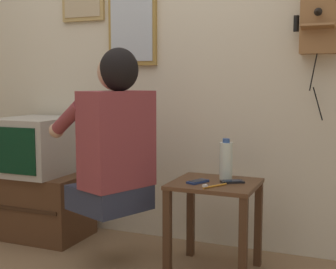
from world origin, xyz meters
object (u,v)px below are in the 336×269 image
Objects in this scene: wall_mirror at (132,23)px; toothbrush at (213,186)px; cell_phone_held at (198,182)px; cell_phone_spare at (232,182)px; water_bottle at (226,160)px; wall_phone_antique at (319,18)px; person at (114,137)px; television at (36,146)px.

toothbrush is (0.74, -0.54, -0.93)m from wall_mirror.
cell_phone_spare is at bearing 45.85° from cell_phone_held.
water_bottle is (0.12, 0.15, 0.10)m from cell_phone_held.
wall_phone_antique is at bearing -102.04° from toothbrush.
wall_mirror is at bearing -147.63° from cell_phone_spare.
cell_phone_held and cell_phone_spare have the same top height.
wall_phone_antique is at bearing -39.83° from person.
wall_mirror is (-0.17, 0.57, 0.69)m from person.
cell_phone_held is 1.00× the size of cell_phone_spare.
cell_phone_spare is 0.14m from water_bottle.
toothbrush is at bearing -132.06° from wall_phone_antique.
water_bottle reaches higher than toothbrush.
television is at bearing 18.72° from toothbrush.
cell_phone_held is (-0.56, -0.43, -0.89)m from wall_phone_antique.
person is 1.13× the size of wall_phone_antique.
cell_phone_spare is at bearing -4.89° from television.
toothbrush is at bearing -11.17° from cell_phone_held.
wall_phone_antique reaches higher than television.
television is 0.62× the size of wall_phone_antique.
cell_phone_held is at bearing -8.94° from television.
person reaches higher than water_bottle.
wall_phone_antique reaches higher than person.
wall_phone_antique is 3.49× the size of water_bottle.
wall_phone_antique reaches higher than toothbrush.
toothbrush is (-0.06, -0.15, 0.00)m from cell_phone_spare.
television is 3.64× the size of cell_phone_held.
toothbrush is (0.57, 0.03, -0.24)m from person.
person is at bearing -152.51° from wall_phone_antique.
water_bottle is at bearing -61.64° from toothbrush.
cell_phone_held is at bearing -4.12° from toothbrush.
person is 0.70m from cell_phone_spare.
cell_phone_spare is 0.16m from toothbrush.
cell_phone_spare is (-0.39, -0.35, -0.89)m from wall_phone_antique.
wall_mirror is 1.16m from water_bottle.
cell_phone_held is 0.94× the size of toothbrush.
television is 1.24m from cell_phone_held.
wall_phone_antique reaches higher than cell_phone_spare.
wall_mirror reaches higher than water_bottle.
water_bottle is at bearing -173.00° from cell_phone_spare.
water_bottle is at bearing -43.87° from person.
wall_mirror is 1.29m from cell_phone_spare.
cell_phone_spare is at bearing -83.58° from toothbrush.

